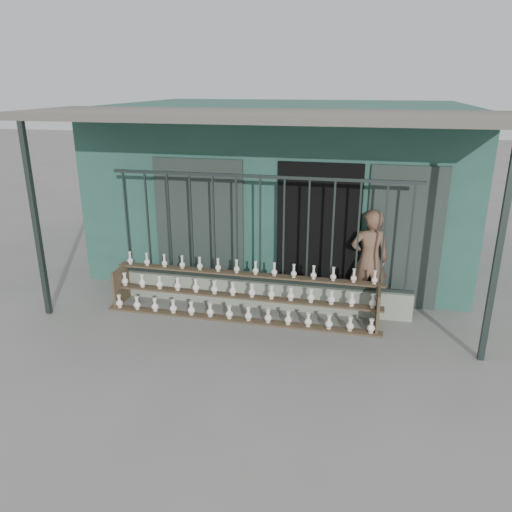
# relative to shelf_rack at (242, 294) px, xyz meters

# --- Properties ---
(ground) EXTENTS (60.00, 60.00, 0.00)m
(ground) POSITION_rel_shelf_rack_xyz_m (0.20, -0.88, -0.36)
(ground) COLOR slate
(workshop_building) EXTENTS (7.40, 6.60, 3.21)m
(workshop_building) POSITION_rel_shelf_rack_xyz_m (0.21, 3.35, 1.26)
(workshop_building) COLOR #275246
(workshop_building) RESTS_ON ground
(parapet_wall) EXTENTS (5.00, 0.20, 0.45)m
(parapet_wall) POSITION_rel_shelf_rack_xyz_m (0.20, 0.42, -0.14)
(parapet_wall) COLOR gray
(parapet_wall) RESTS_ON ground
(security_fence) EXTENTS (5.00, 0.04, 1.80)m
(security_fence) POSITION_rel_shelf_rack_xyz_m (0.20, 0.42, 0.98)
(security_fence) COLOR #283330
(security_fence) RESTS_ON parapet_wall
(shelf_rack) EXTENTS (4.50, 0.68, 0.85)m
(shelf_rack) POSITION_rel_shelf_rack_xyz_m (0.00, 0.00, 0.00)
(shelf_rack) COLOR brown
(shelf_rack) RESTS_ON ground
(elderly_woman) EXTENTS (0.69, 0.52, 1.71)m
(elderly_woman) POSITION_rel_shelf_rack_xyz_m (1.98, 0.72, 0.49)
(elderly_woman) COLOR brown
(elderly_woman) RESTS_ON ground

